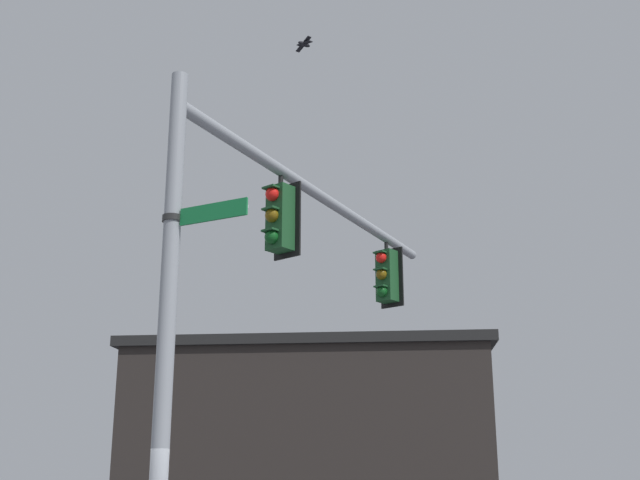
% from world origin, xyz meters
% --- Properties ---
extents(signal_pole, '(0.22, 0.22, 7.32)m').
position_xyz_m(signal_pole, '(0.00, 0.00, 3.66)').
color(signal_pole, gray).
rests_on(signal_pole, ground).
extents(mast_arm, '(2.05, 8.29, 0.19)m').
position_xyz_m(mast_arm, '(0.94, -4.12, 6.88)').
color(mast_arm, gray).
extents(traffic_light_nearest_pole, '(0.54, 0.49, 1.31)m').
position_xyz_m(traffic_light_nearest_pole, '(0.60, -2.60, 6.09)').
color(traffic_light_nearest_pole, black).
extents(traffic_light_mid_inner, '(0.54, 0.49, 1.31)m').
position_xyz_m(traffic_light_mid_inner, '(1.55, -6.79, 6.09)').
color(traffic_light_mid_inner, black).
extents(street_name_sign, '(1.22, 0.40, 0.22)m').
position_xyz_m(street_name_sign, '(-0.34, -0.08, 5.31)').
color(street_name_sign, '#147238').
extents(bird_flying, '(0.50, 0.31, 0.17)m').
position_xyz_m(bird_flying, '(2.20, -4.98, 10.77)').
color(bird_flying, black).
extents(storefront_building, '(13.14, 12.26, 6.14)m').
position_xyz_m(storefront_building, '(9.49, -13.80, 3.08)').
color(storefront_building, '#282321').
rests_on(storefront_building, ground).
extents(tree_by_storefront, '(3.59, 3.59, 6.28)m').
position_xyz_m(tree_by_storefront, '(7.33, -13.64, 4.46)').
color(tree_by_storefront, '#4C3823').
rests_on(tree_by_storefront, ground).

